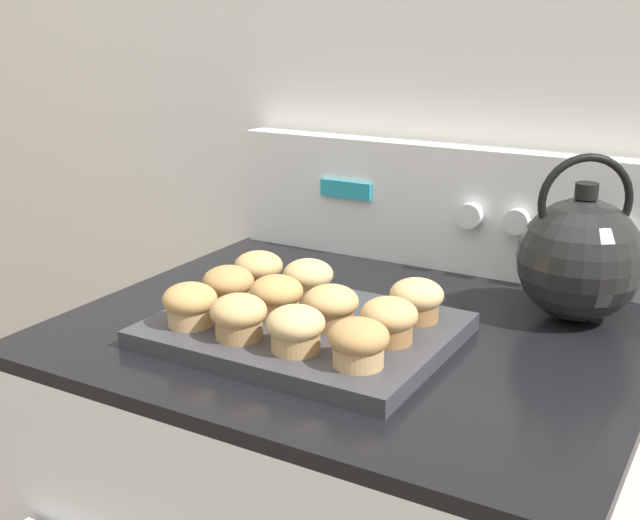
% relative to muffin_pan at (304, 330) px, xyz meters
% --- Properties ---
extents(wall_back, '(8.00, 0.05, 2.40)m').
position_rel_muffin_pan_xyz_m(wall_back, '(0.04, 0.42, 0.28)').
color(wall_back, white).
rests_on(wall_back, ground_plane).
extents(control_panel, '(0.71, 0.07, 0.19)m').
position_rel_muffin_pan_xyz_m(control_panel, '(0.04, 0.37, 0.09)').
color(control_panel, white).
rests_on(control_panel, stove_range).
extents(muffin_pan, '(0.35, 0.28, 0.02)m').
position_rel_muffin_pan_xyz_m(muffin_pan, '(0.00, 0.00, 0.00)').
color(muffin_pan, '#38383D').
rests_on(muffin_pan, stove_range).
extents(muffin_r0_c0, '(0.07, 0.07, 0.05)m').
position_rel_muffin_pan_xyz_m(muffin_r0_c0, '(-0.11, -0.08, 0.04)').
color(muffin_r0_c0, tan).
rests_on(muffin_r0_c0, muffin_pan).
extents(muffin_r0_c1, '(0.07, 0.07, 0.05)m').
position_rel_muffin_pan_xyz_m(muffin_r0_c1, '(-0.04, -0.08, 0.04)').
color(muffin_r0_c1, '#A37A4C').
rests_on(muffin_r0_c1, muffin_pan).
extents(muffin_r0_c2, '(0.07, 0.07, 0.05)m').
position_rel_muffin_pan_xyz_m(muffin_r0_c2, '(0.04, -0.08, 0.04)').
color(muffin_r0_c2, tan).
rests_on(muffin_r0_c2, muffin_pan).
extents(muffin_r0_c3, '(0.07, 0.07, 0.05)m').
position_rel_muffin_pan_xyz_m(muffin_r0_c3, '(0.12, -0.08, 0.04)').
color(muffin_r0_c3, tan).
rests_on(muffin_r0_c3, muffin_pan).
extents(muffin_r1_c0, '(0.07, 0.07, 0.05)m').
position_rel_muffin_pan_xyz_m(muffin_r1_c0, '(-0.11, 0.00, 0.04)').
color(muffin_r1_c0, tan).
rests_on(muffin_r1_c0, muffin_pan).
extents(muffin_r1_c1, '(0.07, 0.07, 0.05)m').
position_rel_muffin_pan_xyz_m(muffin_r1_c1, '(-0.04, 0.00, 0.04)').
color(muffin_r1_c1, tan).
rests_on(muffin_r1_c1, muffin_pan).
extents(muffin_r1_c2, '(0.07, 0.07, 0.05)m').
position_rel_muffin_pan_xyz_m(muffin_r1_c2, '(0.04, 0.00, 0.04)').
color(muffin_r1_c2, '#A37A4C').
rests_on(muffin_r1_c2, muffin_pan).
extents(muffin_r1_c3, '(0.07, 0.07, 0.05)m').
position_rel_muffin_pan_xyz_m(muffin_r1_c3, '(0.12, -0.00, 0.04)').
color(muffin_r1_c3, olive).
rests_on(muffin_r1_c3, muffin_pan).
extents(muffin_r2_c0, '(0.07, 0.07, 0.05)m').
position_rel_muffin_pan_xyz_m(muffin_r2_c0, '(-0.12, 0.08, 0.04)').
color(muffin_r2_c0, '#A37A4C').
rests_on(muffin_r2_c0, muffin_pan).
extents(muffin_r2_c1, '(0.07, 0.07, 0.05)m').
position_rel_muffin_pan_xyz_m(muffin_r2_c1, '(-0.04, 0.08, 0.04)').
color(muffin_r2_c1, tan).
rests_on(muffin_r2_c1, muffin_pan).
extents(muffin_r2_c3, '(0.07, 0.07, 0.05)m').
position_rel_muffin_pan_xyz_m(muffin_r2_c3, '(0.12, 0.08, 0.04)').
color(muffin_r2_c3, olive).
rests_on(muffin_r2_c3, muffin_pan).
extents(tea_kettle, '(0.18, 0.16, 0.22)m').
position_rel_muffin_pan_xyz_m(tea_kettle, '(0.27, 0.24, 0.07)').
color(tea_kettle, black).
rests_on(tea_kettle, stove_range).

